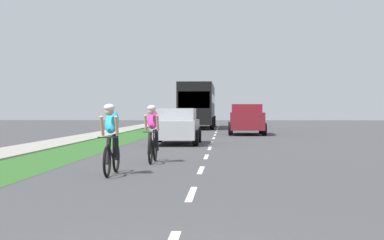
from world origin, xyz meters
name	(u,v)px	position (x,y,z in m)	size (l,w,h in m)	color
ground_plane	(211,145)	(0.00, 20.00, 0.00)	(120.00, 120.00, 0.00)	#424244
grass_verge	(98,145)	(-4.71, 20.00, 0.00)	(2.27, 70.00, 0.01)	#2D6026
sidewalk_concrete	(49,145)	(-6.79, 20.00, 0.00)	(1.89, 70.00, 0.10)	#9E998E
lane_markings_center	(213,140)	(0.00, 24.00, 0.00)	(0.12, 53.80, 0.01)	white
cyclist_lead	(111,139)	(-1.94, 8.84, 0.81)	(0.42, 1.72, 1.58)	black
cyclist_trailing	(153,133)	(-1.40, 11.91, 0.81)	(0.42, 1.72, 1.58)	black
sedan_silver	(177,126)	(-1.48, 20.76, 0.77)	(1.98, 4.30, 1.52)	#A5A8AD
suv_maroon	(247,119)	(1.86, 30.63, 0.95)	(2.15, 4.70, 1.79)	maroon
bus_black	(198,104)	(-1.61, 42.93, 1.98)	(2.78, 11.60, 3.48)	black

